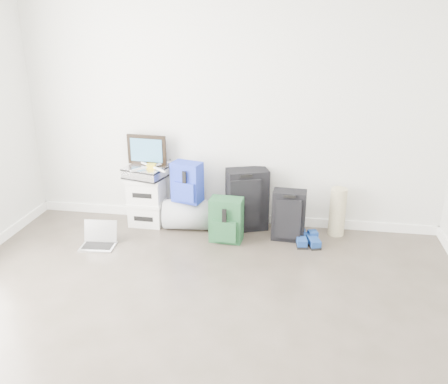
% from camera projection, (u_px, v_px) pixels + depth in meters
% --- Properties ---
extents(ground, '(5.00, 5.00, 0.00)m').
position_uv_depth(ground, '(173.00, 375.00, 3.09)').
color(ground, '#393329').
rests_on(ground, ground).
extents(room_envelope, '(4.52, 5.02, 2.71)m').
position_uv_depth(room_envelope, '(162.00, 112.00, 2.50)').
color(room_envelope, silver).
rests_on(room_envelope, ground).
extents(boxes_stack, '(0.39, 0.32, 0.54)m').
position_uv_depth(boxes_stack, '(147.00, 201.00, 5.23)').
color(boxes_stack, silver).
rests_on(boxes_stack, ground).
extents(briefcase, '(0.48, 0.40, 0.12)m').
position_uv_depth(briefcase, '(145.00, 173.00, 5.12)').
color(briefcase, '#B2B2B7').
rests_on(briefcase, boxes_stack).
extents(painting, '(0.44, 0.07, 0.33)m').
position_uv_depth(painting, '(147.00, 150.00, 5.13)').
color(painting, black).
rests_on(painting, briefcase).
extents(drone, '(0.40, 0.40, 0.05)m').
position_uv_depth(drone, '(151.00, 166.00, 5.06)').
color(drone, gold).
rests_on(drone, briefcase).
extents(duffel_bag, '(0.56, 0.37, 0.33)m').
position_uv_depth(duffel_bag, '(189.00, 214.00, 5.15)').
color(duffel_bag, gray).
rests_on(duffel_bag, ground).
extents(blue_backpack, '(0.34, 0.29, 0.43)m').
position_uv_depth(blue_backpack, '(187.00, 183.00, 4.99)').
color(blue_backpack, '#172297').
rests_on(blue_backpack, duffel_bag).
extents(large_suitcase, '(0.49, 0.40, 0.67)m').
position_uv_depth(large_suitcase, '(247.00, 200.00, 5.10)').
color(large_suitcase, black).
rests_on(large_suitcase, ground).
extents(green_backpack, '(0.34, 0.26, 0.46)m').
position_uv_depth(green_backpack, '(226.00, 221.00, 4.85)').
color(green_backpack, '#153B20').
rests_on(green_backpack, ground).
extents(carry_on, '(0.35, 0.24, 0.53)m').
position_uv_depth(carry_on, '(289.00, 215.00, 4.87)').
color(carry_on, black).
rests_on(carry_on, ground).
extents(shoes, '(0.27, 0.28, 0.09)m').
position_uv_depth(shoes, '(307.00, 241.00, 4.83)').
color(shoes, black).
rests_on(shoes, ground).
extents(rolled_rug, '(0.17, 0.17, 0.52)m').
position_uv_depth(rolled_rug, '(337.00, 212.00, 4.98)').
color(rolled_rug, '#9A8F6D').
rests_on(rolled_rug, ground).
extents(laptop, '(0.36, 0.27, 0.24)m').
position_uv_depth(laptop, '(99.00, 240.00, 4.81)').
color(laptop, silver).
rests_on(laptop, ground).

